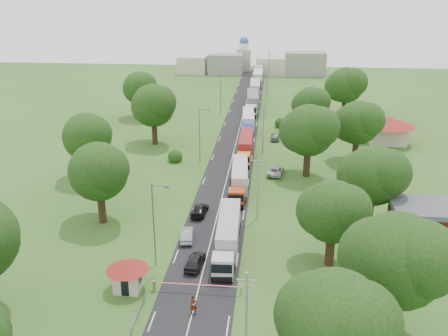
# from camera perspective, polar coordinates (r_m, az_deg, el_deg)

# --- Properties ---
(ground) EXTENTS (260.00, 260.00, 0.00)m
(ground) POSITION_cam_1_polar(r_m,az_deg,el_deg) (74.74, -0.22, -3.31)
(ground) COLOR #2D551C
(ground) RESTS_ON ground
(road) EXTENTS (8.00, 200.00, 0.04)m
(road) POSITION_cam_1_polar(r_m,az_deg,el_deg) (93.35, 1.03, 1.56)
(road) COLOR black
(road) RESTS_ON ground
(boom_barrier) EXTENTS (9.22, 0.35, 1.18)m
(boom_barrier) POSITION_cam_1_polar(r_m,az_deg,el_deg) (52.62, -4.57, -13.17)
(boom_barrier) COLOR slate
(boom_barrier) RESTS_ON ground
(guard_booth) EXTENTS (4.40, 4.40, 3.45)m
(guard_booth) POSITION_cam_1_polar(r_m,az_deg,el_deg) (53.19, -10.95, -11.49)
(guard_booth) COLOR #BDB39D
(guard_booth) RESTS_ON ground
(info_sign) EXTENTS (0.12, 3.10, 4.10)m
(info_sign) POSITION_cam_1_polar(r_m,az_deg,el_deg) (106.63, 4.50, 5.55)
(info_sign) COLOR slate
(info_sign) RESTS_ON ground
(pole_0) EXTENTS (1.60, 0.24, 9.00)m
(pole_0) POSITION_cam_1_polar(r_m,az_deg,el_deg) (41.62, 2.53, -16.88)
(pole_0) COLOR gray
(pole_0) RESTS_ON ground
(pole_1) EXTENTS (1.60, 0.24, 9.00)m
(pole_1) POSITION_cam_1_polar(r_m,az_deg,el_deg) (66.16, 3.91, -2.16)
(pole_1) COLOR gray
(pole_1) RESTS_ON ground
(pole_2) EXTENTS (1.60, 0.24, 9.00)m
(pole_2) POSITION_cam_1_polar(r_m,az_deg,el_deg) (92.67, 4.50, 4.39)
(pole_2) COLOR gray
(pole_2) RESTS_ON ground
(pole_3) EXTENTS (1.60, 0.24, 9.00)m
(pole_3) POSITION_cam_1_polar(r_m,az_deg,el_deg) (119.87, 4.83, 8.00)
(pole_3) COLOR gray
(pole_3) RESTS_ON ground
(pole_4) EXTENTS (1.60, 0.24, 9.00)m
(pole_4) POSITION_cam_1_polar(r_m,az_deg,el_deg) (147.37, 5.04, 10.27)
(pole_4) COLOR gray
(pole_4) RESTS_ON ground
(pole_5) EXTENTS (1.60, 0.24, 9.00)m
(pole_5) POSITION_cam_1_polar(r_m,az_deg,el_deg) (175.02, 5.19, 11.82)
(pole_5) COLOR gray
(pole_5) RESTS_ON ground
(lamp_0) EXTENTS (2.03, 0.22, 10.00)m
(lamp_0) POSITION_cam_1_polar(r_m,az_deg,el_deg) (55.33, -7.90, -5.98)
(lamp_0) COLOR slate
(lamp_0) RESTS_ON ground
(lamp_1) EXTENTS (2.03, 0.22, 10.00)m
(lamp_1) POSITION_cam_1_polar(r_m,az_deg,el_deg) (87.53, -2.71, 4.07)
(lamp_1) COLOR slate
(lamp_1) RESTS_ON ground
(lamp_2) EXTENTS (2.03, 0.22, 10.00)m
(lamp_2) POSITION_cam_1_polar(r_m,az_deg,el_deg) (121.29, -0.33, 8.63)
(lamp_2) COLOR slate
(lamp_2) RESTS_ON ground
(tree_0) EXTENTS (8.80, 8.80, 11.07)m
(tree_0) POSITION_cam_1_polar(r_m,az_deg,el_deg) (38.12, 12.54, -16.60)
(tree_0) COLOR #382616
(tree_0) RESTS_ON ground
(tree_1) EXTENTS (9.60, 9.60, 12.05)m
(tree_1) POSITION_cam_1_polar(r_m,az_deg,el_deg) (45.52, 19.12, -9.82)
(tree_1) COLOR #382616
(tree_1) RESTS_ON ground
(tree_2) EXTENTS (8.00, 8.00, 10.10)m
(tree_2) POSITION_cam_1_polar(r_m,az_deg,el_deg) (55.85, 12.33, -4.83)
(tree_2) COLOR #382616
(tree_2) RESTS_ON ground
(tree_3) EXTENTS (8.80, 8.80, 11.07)m
(tree_3) POSITION_cam_1_polar(r_m,az_deg,el_deg) (65.72, 16.66, -0.77)
(tree_3) COLOR #382616
(tree_3) RESTS_ON ground
(tree_4) EXTENTS (9.60, 9.60, 12.05)m
(tree_4) POSITION_cam_1_polar(r_m,az_deg,el_deg) (81.60, 9.65, 4.29)
(tree_4) COLOR #382616
(tree_4) RESTS_ON ground
(tree_5) EXTENTS (8.80, 8.80, 11.07)m
(tree_5) POSITION_cam_1_polar(r_m,az_deg,el_deg) (90.50, 15.03, 5.04)
(tree_5) COLOR #382616
(tree_5) RESTS_ON ground
(tree_6) EXTENTS (8.00, 8.00, 10.10)m
(tree_6) POSITION_cam_1_polar(r_m,az_deg,el_deg) (106.21, 9.88, 7.25)
(tree_6) COLOR #382616
(tree_6) RESTS_ON ground
(tree_7) EXTENTS (9.60, 9.60, 12.05)m
(tree_7) POSITION_cam_1_polar(r_m,az_deg,el_deg) (121.58, 13.74, 9.20)
(tree_7) COLOR #382616
(tree_7) RESTS_ON ground
(tree_10) EXTENTS (8.80, 8.80, 11.07)m
(tree_10) POSITION_cam_1_polar(r_m,az_deg,el_deg) (66.32, -14.13, -0.34)
(tree_10) COLOR #382616
(tree_10) RESTS_ON ground
(tree_11) EXTENTS (8.80, 8.80, 11.07)m
(tree_11) POSITION_cam_1_polar(r_m,az_deg,el_deg) (82.05, -15.35, 3.48)
(tree_11) COLOR #382616
(tree_11) RESTS_ON ground
(tree_12) EXTENTS (9.60, 9.60, 12.05)m
(tree_12) POSITION_cam_1_polar(r_m,az_deg,el_deg) (98.64, -8.08, 7.12)
(tree_12) COLOR #382616
(tree_12) RESTS_ON ground
(tree_13) EXTENTS (8.80, 8.80, 11.07)m
(tree_13) POSITION_cam_1_polar(r_m,az_deg,el_deg) (119.67, -9.62, 9.01)
(tree_13) COLOR #382616
(tree_13) RESTS_ON ground
(house_brick) EXTENTS (8.60, 6.60, 5.20)m
(house_brick) POSITION_cam_1_polar(r_m,az_deg,el_deg) (65.22, 22.11, -6.00)
(house_brick) COLOR maroon
(house_brick) RESTS_ON ground
(house_cream) EXTENTS (10.08, 10.08, 5.80)m
(house_cream) POSITION_cam_1_polar(r_m,az_deg,el_deg) (104.19, 18.25, 4.61)
(house_cream) COLOR #BDB39D
(house_cream) RESTS_ON ground
(distant_town) EXTENTS (52.00, 8.00, 8.00)m
(distant_town) POSITION_cam_1_polar(r_m,az_deg,el_deg) (180.25, 3.63, 11.72)
(distant_town) COLOR gray
(distant_town) RESTS_ON ground
(church) EXTENTS (5.00, 5.00, 12.30)m
(church) POSITION_cam_1_polar(r_m,az_deg,el_deg) (188.12, 2.28, 12.68)
(church) COLOR #BDB39D
(church) RESTS_ON ground
(truck_0) EXTENTS (2.76, 14.02, 3.88)m
(truck_0) POSITION_cam_1_polar(r_m,az_deg,el_deg) (59.34, 0.44, -7.66)
(truck_0) COLOR beige
(truck_0) RESTS_ON ground
(truck_1) EXTENTS (2.99, 13.73, 3.79)m
(truck_1) POSITION_cam_1_polar(r_m,az_deg,el_deg) (76.11, 1.77, -1.23)
(truck_1) COLOR #B93B15
(truck_1) RESTS_ON ground
(truck_2) EXTENTS (2.46, 13.67, 3.79)m
(truck_2) POSITION_cam_1_polar(r_m,az_deg,el_deg) (91.64, 2.48, 2.51)
(truck_2) COLOR orange
(truck_2) RESTS_ON ground
(truck_3) EXTENTS (3.10, 14.17, 3.91)m
(truck_3) POSITION_cam_1_polar(r_m,az_deg,el_deg) (108.27, 2.77, 5.31)
(truck_3) COLOR #192A99
(truck_3) RESTS_ON ground
(truck_4) EXTENTS (3.53, 15.69, 4.33)m
(truck_4) POSITION_cam_1_polar(r_m,az_deg,el_deg) (126.22, 3.27, 7.55)
(truck_4) COLOR silver
(truck_4) RESTS_ON ground
(truck_5) EXTENTS (3.09, 15.66, 4.33)m
(truck_5) POSITION_cam_1_polar(r_m,az_deg,el_deg) (141.63, 3.55, 8.93)
(truck_5) COLOR #AF1A36
(truck_5) RESTS_ON ground
(truck_6) EXTENTS (2.82, 15.74, 4.36)m
(truck_6) POSITION_cam_1_polar(r_m,az_deg,el_deg) (159.58, 3.87, 10.19)
(truck_6) COLOR #215831
(truck_6) RESTS_ON ground
(truck_7) EXTENTS (2.73, 14.58, 4.04)m
(truck_7) POSITION_cam_1_polar(r_m,az_deg,el_deg) (175.33, 4.06, 11.03)
(truck_7) COLOR silver
(truck_7) RESTS_ON ground
(car_lane_front) EXTENTS (2.19, 4.53, 1.49)m
(car_lane_front) POSITION_cam_1_polar(r_m,az_deg,el_deg) (56.82, -3.33, -10.57)
(car_lane_front) COLOR black
(car_lane_front) RESTS_ON ground
(car_lane_mid) EXTENTS (2.01, 4.43, 1.41)m
(car_lane_mid) POSITION_cam_1_polar(r_m,az_deg,el_deg) (62.49, -4.28, -7.60)
(car_lane_mid) COLOR gray
(car_lane_mid) RESTS_ON ground
(car_lane_rear) EXTENTS (2.23, 4.80, 1.36)m
(car_lane_rear) POSITION_cam_1_polar(r_m,az_deg,el_deg) (68.91, -2.81, -4.83)
(car_lane_rear) COLOR black
(car_lane_rear) RESTS_ON ground
(car_verge_near) EXTENTS (3.07, 5.46, 1.44)m
(car_verge_near) POSITION_cam_1_polar(r_m,az_deg,el_deg) (83.58, 5.90, -0.29)
(car_verge_near) COLOR #BDBDBD
(car_verge_near) RESTS_ON ground
(car_verge_far) EXTENTS (1.86, 4.41, 1.49)m
(car_verge_far) POSITION_cam_1_polar(r_m,az_deg,el_deg) (102.64, 5.87, 3.62)
(car_verge_far) COLOR slate
(car_verge_far) RESTS_ON ground
(pedestrian_near) EXTENTS (0.81, 0.67, 1.92)m
(pedestrian_near) POSITION_cam_1_polar(r_m,az_deg,el_deg) (49.51, -3.49, -15.43)
(pedestrian_near) COLOR gray
(pedestrian_near) RESTS_ON ground
(pedestrian_booth) EXTENTS (0.96, 1.04, 1.72)m
(pedestrian_booth) POSITION_cam_1_polar(r_m,az_deg,el_deg) (54.09, -9.98, -12.47)
(pedestrian_booth) COLOR gray
(pedestrian_booth) RESTS_ON ground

